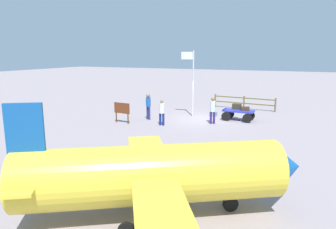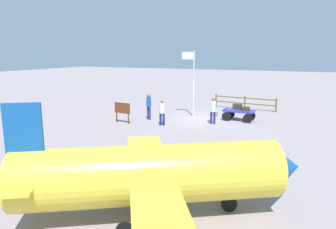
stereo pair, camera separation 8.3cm
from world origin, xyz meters
name	(u,v)px [view 2 (the right image)]	position (x,y,z in m)	size (l,w,h in m)	color
ground_plane	(204,119)	(0.00, 0.00, 0.00)	(120.00, 120.00, 0.00)	gray
luggage_cart	(239,113)	(-2.18, -0.58, 0.48)	(2.02, 1.16, 0.69)	#2B33B9
suitcase_grey	(246,109)	(-2.64, -0.59, 0.82)	(0.56, 0.41, 0.26)	#412E1E
suitcase_olive	(237,107)	(-2.01, -0.90, 0.87)	(0.59, 0.35, 0.36)	#3A301F
suitcase_maroon	(214,114)	(-0.32, -1.24, 0.16)	(0.53, 0.37, 0.33)	gray
worker_lead	(213,109)	(-0.91, 1.05, 0.97)	(0.41, 0.41, 1.69)	navy
worker_trailing	(149,104)	(3.34, 1.59, 1.02)	(0.42, 0.42, 1.74)	navy
worker_supervisor	(162,111)	(1.81, 2.75, 0.91)	(0.36, 0.36, 1.58)	navy
airplane_near	(161,173)	(-2.81, 12.51, 1.24)	(7.43, 5.72, 3.23)	yellow
flagpole	(192,78)	(1.10, -0.63, 2.68)	(0.92, 0.10, 4.55)	silver
signboard	(122,110)	(4.37, 3.23, 0.87)	(1.16, 0.18, 1.30)	#4C3319
wooden_fence	(245,102)	(-1.76, -4.86, 0.62)	(4.88, 0.55, 1.05)	brown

